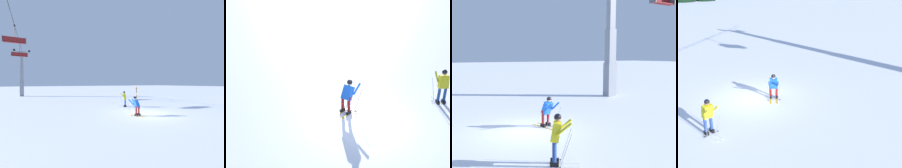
# 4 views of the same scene
# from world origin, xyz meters

# --- Properties ---
(ground_plane) EXTENTS (260.00, 260.00, 0.00)m
(ground_plane) POSITION_xyz_m (0.00, 0.00, 0.00)
(ground_plane) COLOR white
(skier_carving_main) EXTENTS (1.68, 1.03, 1.64)m
(skier_carving_main) POSITION_xyz_m (-0.15, 1.12, 0.87)
(skier_carving_main) COLOR yellow
(skier_carving_main) RESTS_ON ground_plane
(lift_tower_near) EXTENTS (0.82, 3.01, 9.14)m
(lift_tower_near) POSITION_xyz_m (-6.63, 10.04, 3.79)
(lift_tower_near) COLOR gray
(lift_tower_near) RESTS_ON ground_plane
(skier_distant_uphill) EXTENTS (1.13, 1.65, 1.71)m
(skier_distant_uphill) POSITION_xyz_m (4.07, -0.50, 0.98)
(skier_distant_uphill) COLOR white
(skier_distant_uphill) RESTS_ON ground_plane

